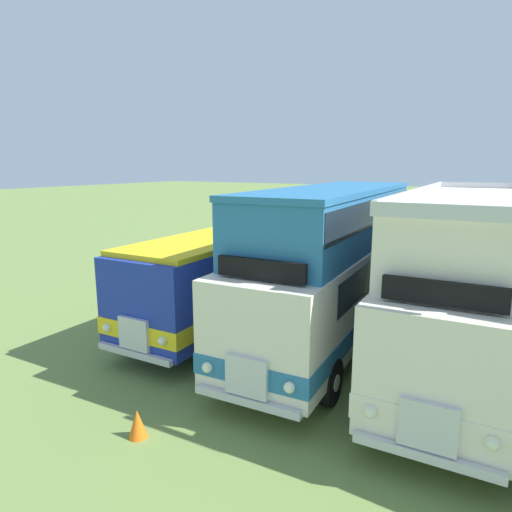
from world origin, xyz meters
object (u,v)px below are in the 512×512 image
bus_second_in_row (331,259)px  bus_first_in_row (239,267)px  bus_third_in_row (462,274)px  cone_near_end (137,424)px

bus_second_in_row → bus_first_in_row: bearing=172.0°
bus_third_in_row → cone_near_end: bearing=-125.8°
bus_first_in_row → cone_near_end: (1.93, -6.78, -1.47)m
bus_first_in_row → bus_third_in_row: bearing=-0.8°
bus_second_in_row → cone_near_end: size_ratio=17.76×
bus_third_in_row → cone_near_end: bus_third_in_row is taller
bus_third_in_row → cone_near_end: size_ratio=19.14×
bus_second_in_row → bus_third_in_row: (3.38, 0.38, -0.11)m
cone_near_end → bus_second_in_row: bearing=77.1°
bus_first_in_row → bus_third_in_row: size_ratio=0.92×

